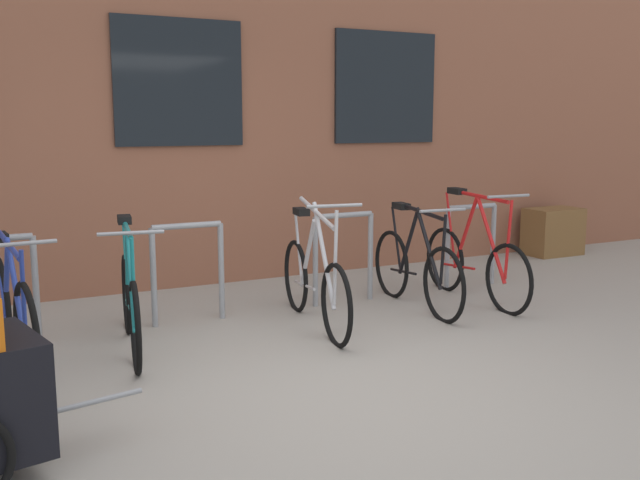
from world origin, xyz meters
TOP-DOWN VIEW (x-y plane):
  - ground_plane at (0.00, 0.00)m, footprint 42.00×42.00m
  - storefront_building at (0.00, 6.71)m, footprint 28.00×7.06m
  - bike_rack at (-0.34, 1.90)m, footprint 6.64×0.05m
  - bicycle_silver at (0.56, 1.33)m, footprint 0.45×1.74m
  - bicycle_black at (1.66, 1.44)m, footprint 0.44×1.64m
  - bicycle_red at (2.31, 1.40)m, footprint 0.44×1.68m
  - bicycle_blue at (-1.77, 1.21)m, footprint 0.44×1.77m
  - bicycle_teal at (-0.95, 1.38)m, footprint 0.44×1.64m
  - planter_box at (4.75, 2.85)m, footprint 0.70×0.44m

SIDE VIEW (x-z plane):
  - ground_plane at x=0.00m, z-range 0.00..0.00m
  - planter_box at x=4.75m, z-range 0.00..0.60m
  - bicycle_teal at x=-0.95m, z-range -0.13..0.86m
  - bicycle_black at x=1.66m, z-range -0.12..0.86m
  - bicycle_silver at x=0.56m, z-range -0.18..0.93m
  - bicycle_red at x=2.31m, z-range -0.16..0.92m
  - bicycle_blue at x=-1.77m, z-range -0.10..0.89m
  - bike_rack at x=-0.34m, z-range 0.10..0.96m
  - storefront_building at x=0.00m, z-range 0.00..6.62m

